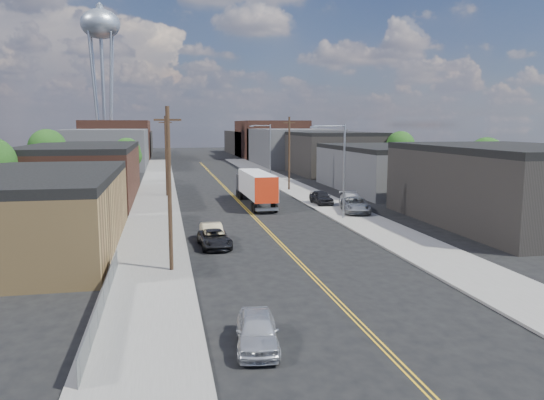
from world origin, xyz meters
name	(u,v)px	position (x,y,z in m)	size (l,w,h in m)	color
ground	(220,183)	(0.00, 60.00, 0.00)	(260.00, 260.00, 0.00)	black
centerline	(232,195)	(0.00, 45.00, 0.01)	(0.32, 120.00, 0.01)	gold
sidewalk_left	(157,196)	(-9.50, 45.00, 0.07)	(5.00, 140.00, 0.15)	slate
sidewalk_right	(304,192)	(9.50, 45.00, 0.07)	(5.00, 140.00, 0.15)	slate
warehouse_tan	(29,211)	(-18.00, 18.00, 2.80)	(12.00, 22.00, 5.60)	olive
warehouse_brown	(83,172)	(-18.00, 44.00, 3.30)	(12.00, 26.00, 6.60)	#47261C
industrial_right_a	(510,185)	(21.99, 20.00, 3.55)	(14.00, 22.00, 7.10)	black
industrial_right_b	(390,168)	(22.00, 46.00, 3.05)	(14.00, 24.00, 6.10)	#39393C
industrial_right_c	(332,153)	(22.00, 72.00, 3.80)	(14.00, 22.00, 7.60)	black
skyline_left_a	(108,148)	(-20.00, 95.00, 4.00)	(16.00, 30.00, 8.00)	#39393C
skyline_right_a	(292,147)	(20.00, 95.00, 4.00)	(16.00, 30.00, 8.00)	#39393C
skyline_left_b	(118,140)	(-20.00, 120.00, 5.00)	(16.00, 26.00, 10.00)	#47261C
skyline_right_b	(270,139)	(20.00, 120.00, 5.00)	(16.00, 26.00, 10.00)	#47261C
skyline_left_c	(124,143)	(-20.00, 140.00, 3.50)	(16.00, 40.00, 7.00)	black
skyline_right_c	(257,143)	(20.00, 140.00, 3.50)	(16.00, 40.00, 7.00)	black
water_tower	(101,30)	(-22.00, 110.00, 30.65)	(9.00, 9.00, 36.90)	gray
streetlight_near	(340,164)	(7.60, 25.00, 5.33)	(3.39, 0.25, 9.00)	gray
streetlight_far	(268,148)	(7.60, 60.00, 5.33)	(3.39, 0.25, 9.00)	gray
utility_pole_left_near	(169,188)	(-8.20, 10.00, 5.14)	(1.60, 0.26, 10.00)	black
utility_pole_left_far	(166,156)	(-8.20, 45.00, 5.14)	(1.60, 0.26, 10.00)	black
utility_pole_right	(289,153)	(8.20, 48.00, 5.14)	(1.60, 0.26, 10.00)	black
chainlink_fence	(103,299)	(-11.50, 3.50, 0.66)	(0.05, 16.00, 1.22)	slate
tree_left_mid	(48,150)	(-23.94, 55.00, 5.48)	(5.10, 5.04, 8.37)	black
tree_left_far	(127,153)	(-13.94, 62.00, 4.57)	(4.35, 4.20, 6.97)	black
tree_right_near	(486,158)	(30.06, 36.00, 4.87)	(4.60, 4.48, 7.44)	black
tree_right_far	(401,148)	(30.06, 60.00, 5.18)	(4.85, 4.76, 7.91)	black
semi_truck	(255,186)	(1.50, 36.47, 2.13)	(2.54, 14.30, 3.74)	silver
car_left_a	(257,331)	(-5.00, -2.00, 0.71)	(1.68, 4.18, 1.42)	silver
car_left_b	(212,233)	(-5.00, 18.00, 0.70)	(1.49, 4.28, 1.41)	tan
car_left_c	(215,239)	(-5.00, 16.00, 0.64)	(2.14, 4.63, 1.29)	black
car_right_lot_a	(356,205)	(10.33, 27.91, 0.92)	(2.56, 5.55, 1.54)	gray
car_right_lot_b	(352,201)	(10.83, 30.33, 0.94)	(2.22, 5.46, 1.58)	#B6B6B6
car_right_lot_c	(321,197)	(8.63, 34.24, 0.90)	(1.77, 4.39, 1.50)	black
car_ahead_truck	(260,185)	(4.38, 49.40, 0.73)	(2.42, 5.25, 1.46)	black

